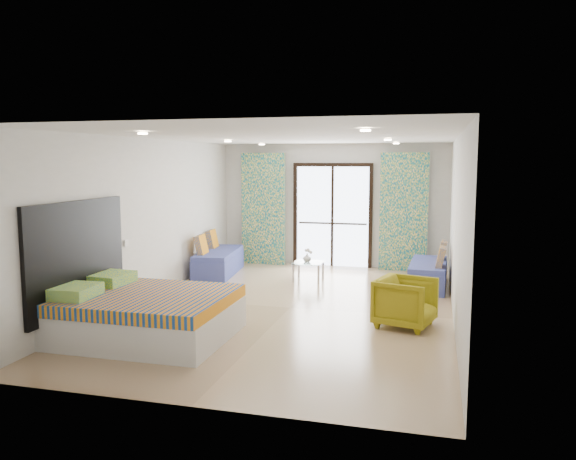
% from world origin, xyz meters
% --- Properties ---
extents(floor, '(5.00, 7.50, 0.01)m').
position_xyz_m(floor, '(0.00, 0.00, 0.00)').
color(floor, tan).
rests_on(floor, ground).
extents(ceiling, '(5.00, 7.50, 0.01)m').
position_xyz_m(ceiling, '(0.00, 0.00, 2.70)').
color(ceiling, silver).
rests_on(ceiling, ground).
extents(wall_back, '(5.00, 0.01, 2.70)m').
position_xyz_m(wall_back, '(0.00, 3.75, 1.35)').
color(wall_back, silver).
rests_on(wall_back, ground).
extents(wall_front, '(5.00, 0.01, 2.70)m').
position_xyz_m(wall_front, '(0.00, -3.75, 1.35)').
color(wall_front, silver).
rests_on(wall_front, ground).
extents(wall_left, '(0.01, 7.50, 2.70)m').
position_xyz_m(wall_left, '(-2.50, 0.00, 1.35)').
color(wall_left, silver).
rests_on(wall_left, ground).
extents(wall_right, '(0.01, 7.50, 2.70)m').
position_xyz_m(wall_right, '(2.50, 0.00, 1.35)').
color(wall_right, silver).
rests_on(wall_right, ground).
extents(balcony_door, '(1.76, 0.08, 2.28)m').
position_xyz_m(balcony_door, '(0.00, 3.72, 1.26)').
color(balcony_door, black).
rests_on(balcony_door, floor).
extents(balcony_rail, '(1.52, 0.03, 0.04)m').
position_xyz_m(balcony_rail, '(0.00, 3.73, 0.95)').
color(balcony_rail, '#595451').
rests_on(balcony_rail, balcony_door).
extents(curtain_left, '(1.00, 0.10, 2.50)m').
position_xyz_m(curtain_left, '(-1.55, 3.57, 1.25)').
color(curtain_left, silver).
rests_on(curtain_left, floor).
extents(curtain_right, '(1.00, 0.10, 2.50)m').
position_xyz_m(curtain_right, '(1.55, 3.57, 1.25)').
color(curtain_right, silver).
rests_on(curtain_right, floor).
extents(downlight_a, '(0.12, 0.12, 0.02)m').
position_xyz_m(downlight_a, '(-1.40, -2.00, 2.67)').
color(downlight_a, '#FFE0B2').
rests_on(downlight_a, ceiling).
extents(downlight_b, '(0.12, 0.12, 0.02)m').
position_xyz_m(downlight_b, '(1.40, -2.00, 2.67)').
color(downlight_b, '#FFE0B2').
rests_on(downlight_b, ceiling).
extents(downlight_c, '(0.12, 0.12, 0.02)m').
position_xyz_m(downlight_c, '(-1.40, 1.00, 2.67)').
color(downlight_c, '#FFE0B2').
rests_on(downlight_c, ceiling).
extents(downlight_d, '(0.12, 0.12, 0.02)m').
position_xyz_m(downlight_d, '(1.40, 1.00, 2.67)').
color(downlight_d, '#FFE0B2').
rests_on(downlight_d, ceiling).
extents(downlight_e, '(0.12, 0.12, 0.02)m').
position_xyz_m(downlight_e, '(-1.40, 3.00, 2.67)').
color(downlight_e, '#FFE0B2').
rests_on(downlight_e, ceiling).
extents(downlight_f, '(0.12, 0.12, 0.02)m').
position_xyz_m(downlight_f, '(1.40, 3.00, 2.67)').
color(downlight_f, '#FFE0B2').
rests_on(downlight_f, ceiling).
extents(headboard, '(0.06, 2.10, 1.50)m').
position_xyz_m(headboard, '(-2.46, -1.95, 1.05)').
color(headboard, black).
rests_on(headboard, floor).
extents(switch_plate, '(0.02, 0.10, 0.10)m').
position_xyz_m(switch_plate, '(-2.47, -0.70, 1.05)').
color(switch_plate, silver).
rests_on(switch_plate, wall_left).
extents(bed, '(2.16, 1.77, 0.75)m').
position_xyz_m(bed, '(-1.48, -1.95, 0.31)').
color(bed, silver).
rests_on(bed, floor).
extents(daybed_left, '(0.91, 1.84, 0.87)m').
position_xyz_m(daybed_left, '(-2.12, 2.21, 0.27)').
color(daybed_left, '#3C4791').
rests_on(daybed_left, floor).
extents(daybed_right, '(0.70, 1.68, 0.82)m').
position_xyz_m(daybed_right, '(2.11, 2.11, 0.26)').
color(daybed_right, '#3C4791').
rests_on(daybed_right, floor).
extents(coffee_table, '(0.57, 0.57, 0.65)m').
position_xyz_m(coffee_table, '(-0.16, 2.05, 0.33)').
color(coffee_table, silver).
rests_on(coffee_table, floor).
extents(vase, '(0.16, 0.17, 0.16)m').
position_xyz_m(vase, '(-0.19, 2.05, 0.45)').
color(vase, white).
rests_on(vase, coffee_table).
extents(armchair, '(0.87, 0.90, 0.77)m').
position_xyz_m(armchair, '(1.83, -0.56, 0.38)').
color(armchair, olive).
rests_on(armchair, floor).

